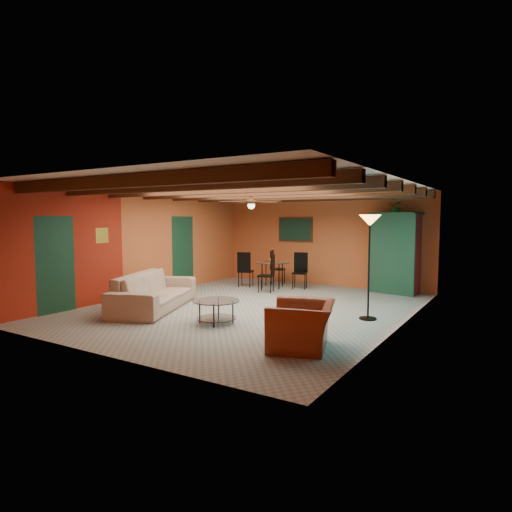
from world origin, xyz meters
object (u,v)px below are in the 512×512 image
Objects in this scene: sofa at (155,291)px; coffee_table at (216,312)px; armchair at (302,325)px; armoire at (395,254)px; floor_lamp at (369,267)px; potted_plant at (396,206)px; vase at (272,249)px; dining_table at (272,270)px.

coffee_table is at bearing -122.95° from sofa.
armchair is 1.23× the size of coffee_table.
armoire is (-0.08, 5.85, 0.69)m from armchair.
floor_lamp is 4.80× the size of potted_plant.
sofa is 4.08m from vase.
armoire is 11.65× the size of vase.
armoire is 1.26m from potted_plant.
armoire is at bearing 16.91° from vase.
floor_lamp reaches higher than armchair.
armoire is at bearing 0.00° from potted_plant.
vase is at bearing -164.30° from armchair.
floor_lamp is (0.28, 2.43, 0.68)m from armchair.
armoire is at bearing 69.27° from coffee_table.
potted_plant is (-0.08, 5.85, 1.95)m from armchair.
dining_table is 4.36m from floor_lamp.
vase is at bearing 105.77° from coffee_table.
floor_lamp is at bearing 155.13° from armchair.
potted_plant reaches higher than armchair.
potted_plant reaches higher than sofa.
vase is (-3.29, 4.87, 0.77)m from armchair.
floor_lamp is 11.57× the size of vase.
armchair is (4.04, -0.93, -0.04)m from sofa.
sofa is 2.47× the size of armchair.
sofa is 4.01m from dining_table.
coffee_table is at bearing -99.10° from armoire.
sofa is 4.62m from floor_lamp.
armoire reaches higher than vase.
coffee_table is at bearing -74.23° from vase.
armchair is at bearing -77.57° from armoire.
potted_plant reaches higher than coffee_table.
potted_plant is 2.41× the size of vase.
potted_plant reaches higher than floor_lamp.
sofa is at bearing -100.78° from dining_table.
potted_plant is (-0.36, 3.42, 1.27)m from floor_lamp.
floor_lamp reaches higher than vase.
potted_plant is at bearing 69.27° from coffee_table.
armoire is (3.21, 0.98, 0.53)m from dining_table.
armchair is 0.55× the size of dining_table.
dining_table is 4.59× the size of potted_plant.
coffee_table is 4.98× the size of vase.
sofa is 1.30× the size of armoire.
vase is (-1.21, 4.30, 0.89)m from coffee_table.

